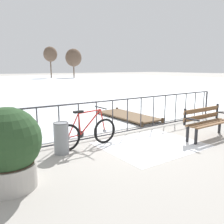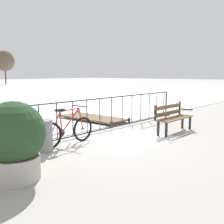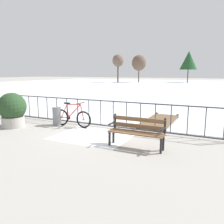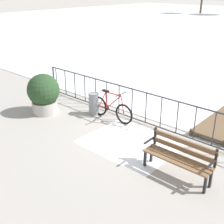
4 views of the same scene
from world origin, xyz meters
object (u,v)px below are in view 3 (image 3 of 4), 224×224
planter_with_shrub (12,110)px  trash_bin (57,116)px  bicycle_near_railing (72,117)px  park_bench (137,130)px

planter_with_shrub → trash_bin: size_ratio=1.84×
bicycle_near_railing → park_bench: bearing=-21.1°
park_bench → trash_bin: 4.02m
planter_with_shrub → park_bench: bearing=-1.4°
park_bench → trash_bin: bearing=163.4°
bicycle_near_railing → trash_bin: bicycle_near_railing is taller
bicycle_near_railing → trash_bin: 0.71m
park_bench → trash_bin: size_ratio=2.19×
park_bench → trash_bin: (-3.85, 1.15, -0.14)m
bicycle_near_railing → park_bench: bicycle_near_railing is taller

